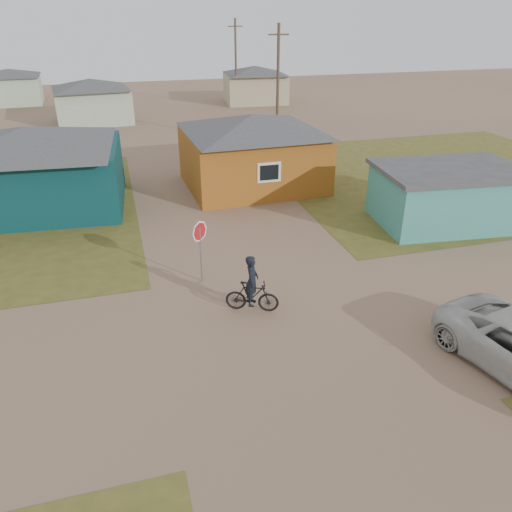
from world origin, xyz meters
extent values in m
plane|color=#8C6950|center=(0.00, 0.00, 0.00)|extent=(120.00, 120.00, 0.00)
cube|color=brown|center=(14.00, 13.00, 0.01)|extent=(20.00, 18.00, 0.00)
cube|color=#082D31|center=(-8.50, 13.50, 1.50)|extent=(8.40, 6.54, 3.00)
pyramid|color=#3B3A3D|center=(-8.50, 13.50, 3.50)|extent=(8.93, 7.08, 1.00)
cube|color=#995417|center=(2.50, 14.00, 1.50)|extent=(7.21, 6.24, 3.00)
pyramid|color=#3B3A3D|center=(2.50, 14.00, 3.45)|extent=(7.72, 6.76, 0.90)
cube|color=silver|center=(2.50, 10.97, 1.65)|extent=(1.20, 0.06, 1.00)
cube|color=black|center=(2.50, 10.94, 1.65)|extent=(0.95, 0.04, 0.75)
cube|color=teal|center=(9.50, 6.50, 1.20)|extent=(6.39, 4.61, 2.40)
cube|color=#3B3A3D|center=(9.50, 6.50, 2.50)|extent=(6.71, 4.93, 0.20)
cube|color=#A7B79D|center=(-6.00, 34.00, 1.40)|extent=(6.49, 5.60, 2.80)
pyramid|color=#3B3A3D|center=(-6.00, 34.00, 3.20)|extent=(7.04, 6.15, 0.80)
cube|color=tan|center=(10.00, 40.00, 1.40)|extent=(6.41, 5.50, 2.80)
pyramid|color=#3B3A3D|center=(10.00, 40.00, 3.20)|extent=(6.95, 6.05, 0.80)
cube|color=#A7B79D|center=(-14.00, 46.00, 1.35)|extent=(5.75, 5.28, 2.70)
pyramid|color=#3B3A3D|center=(-14.00, 46.00, 3.05)|extent=(6.28, 5.81, 0.70)
cylinder|color=brown|center=(6.50, 22.00, 4.00)|extent=(0.20, 0.20, 8.00)
cube|color=brown|center=(6.50, 22.00, 7.30)|extent=(1.40, 0.10, 0.10)
cylinder|color=brown|center=(7.50, 38.00, 4.00)|extent=(0.20, 0.20, 8.00)
cube|color=brown|center=(7.50, 38.00, 7.30)|extent=(1.40, 0.10, 0.10)
cylinder|color=gray|center=(-2.15, 4.08, 1.05)|extent=(0.06, 0.06, 2.11)
imported|color=black|center=(-0.93, 1.72, 0.52)|extent=(1.80, 1.13, 1.05)
imported|color=black|center=(-0.93, 1.72, 1.11)|extent=(0.62, 0.74, 1.72)
camera|label=1|loc=(-4.58, -11.59, 8.88)|focal=35.00mm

